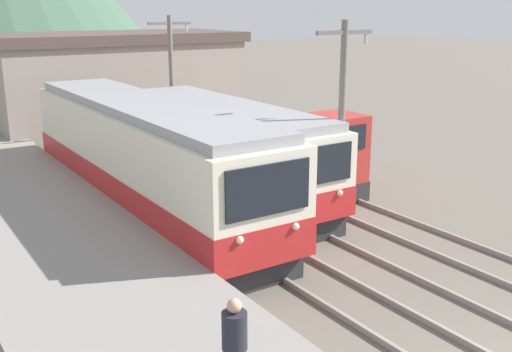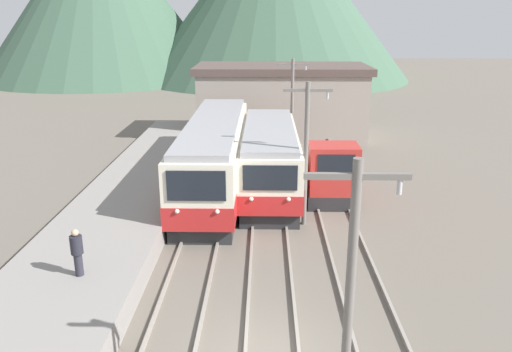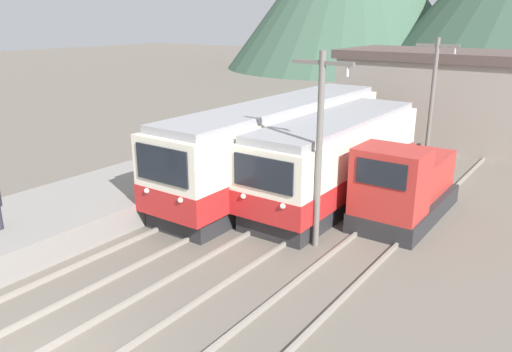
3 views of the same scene
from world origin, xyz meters
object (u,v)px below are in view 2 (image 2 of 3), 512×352
at_px(catenary_mast_near, 350,291).
at_px(catenary_mast_mid, 306,149).
at_px(catenary_mast_far, 292,104).
at_px(commuter_train_left, 215,158).
at_px(person_on_platform, 77,251).
at_px(commuter_train_center, 269,162).
at_px(shunting_locomotive, 329,172).

relative_size(catenary_mast_near, catenary_mast_mid, 1.00).
height_order(catenary_mast_mid, catenary_mast_far, same).
distance_m(catenary_mast_mid, catenary_mast_far, 11.32).
xyz_separation_m(commuter_train_left, catenary_mast_far, (4.31, 6.82, 1.69)).
bearing_deg(person_on_platform, catenary_mast_far, 66.87).
bearing_deg(catenary_mast_mid, person_on_platform, -140.02).
bearing_deg(person_on_platform, commuter_train_center, 60.44).
height_order(shunting_locomotive, catenary_mast_near, catenary_mast_near).
height_order(commuter_train_left, catenary_mast_far, catenary_mast_far).
distance_m(commuter_train_left, person_on_platform, 11.28).
relative_size(shunting_locomotive, person_on_platform, 3.54).
bearing_deg(commuter_train_left, person_on_platform, -106.61).
height_order(commuter_train_left, catenary_mast_near, catenary_mast_near).
distance_m(shunting_locomotive, catenary_mast_far, 7.93).
bearing_deg(person_on_platform, shunting_locomotive, 48.40).
height_order(catenary_mast_near, person_on_platform, catenary_mast_near).
xyz_separation_m(commuter_train_center, person_on_platform, (-6.02, -10.62, 0.17)).
bearing_deg(commuter_train_center, commuter_train_left, 176.14).
xyz_separation_m(commuter_train_left, catenary_mast_mid, (4.31, -4.50, 1.69)).
distance_m(shunting_locomotive, catenary_mast_mid, 4.67).
distance_m(commuter_train_center, catenary_mast_mid, 4.91).
distance_m(catenary_mast_near, person_on_platform, 9.19).
xyz_separation_m(shunting_locomotive, person_on_platform, (-9.02, -10.16, 0.55)).
relative_size(commuter_train_left, person_on_platform, 9.05).
relative_size(shunting_locomotive, catenary_mast_near, 0.89).
distance_m(shunting_locomotive, person_on_platform, 13.60).
bearing_deg(catenary_mast_far, person_on_platform, -113.13).
distance_m(commuter_train_left, shunting_locomotive, 5.86).
relative_size(catenary_mast_mid, person_on_platform, 3.97).
distance_m(commuter_train_left, commuter_train_center, 2.81).
xyz_separation_m(commuter_train_left, commuter_train_center, (2.80, -0.19, -0.12)).
distance_m(catenary_mast_mid, person_on_platform, 9.97).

